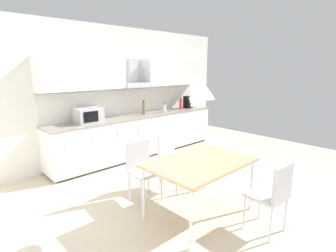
% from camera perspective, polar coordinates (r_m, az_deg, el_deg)
% --- Properties ---
extents(ground_plane, '(8.73, 7.70, 0.02)m').
position_cam_1_polar(ground_plane, '(3.98, 4.93, -16.41)').
color(ground_plane, beige).
extents(wall_back, '(6.98, 0.10, 2.76)m').
position_cam_1_polar(wall_back, '(5.60, -15.22, 6.64)').
color(wall_back, silver).
rests_on(wall_back, ground_plane).
extents(kitchen_counter, '(4.05, 0.66, 0.90)m').
position_cam_1_polar(kitchen_counter, '(5.87, -6.18, -1.93)').
color(kitchen_counter, '#333333').
rests_on(kitchen_counter, ground_plane).
extents(backsplash_tile, '(4.03, 0.02, 0.55)m').
position_cam_1_polar(backsplash_tile, '(5.98, -8.11, 5.34)').
color(backsplash_tile, silver).
rests_on(backsplash_tile, kitchen_counter).
extents(upper_wall_cabinets, '(4.03, 0.40, 0.60)m').
position_cam_1_polar(upper_wall_cabinets, '(5.81, -7.39, 11.28)').
color(upper_wall_cabinets, silver).
extents(microwave, '(0.48, 0.35, 0.28)m').
position_cam_1_polar(microwave, '(5.14, -16.88, 2.25)').
color(microwave, '#ADADB2').
rests_on(microwave, kitchen_counter).
extents(coffee_maker, '(0.18, 0.19, 0.30)m').
position_cam_1_polar(coffee_maker, '(6.82, 4.22, 5.23)').
color(coffee_maker, black).
rests_on(coffee_maker, kitchen_counter).
extents(bottle_white, '(0.07, 0.07, 0.21)m').
position_cam_1_polar(bottle_white, '(6.17, -0.75, 3.93)').
color(bottle_white, white).
rests_on(bottle_white, kitchen_counter).
extents(bottle_red, '(0.07, 0.07, 0.30)m').
position_cam_1_polar(bottle_red, '(6.57, 2.77, 4.80)').
color(bottle_red, red).
rests_on(bottle_red, kitchen_counter).
extents(bottle_brown, '(0.08, 0.08, 0.32)m').
position_cam_1_polar(bottle_brown, '(5.86, -5.31, 3.88)').
color(bottle_brown, brown).
rests_on(bottle_brown, kitchen_counter).
extents(dining_table, '(1.34, 0.93, 0.75)m').
position_cam_1_polar(dining_table, '(3.42, 6.97, -8.31)').
color(dining_table, tan).
rests_on(dining_table, ground_plane).
extents(chair_near_right, '(0.42, 0.42, 0.87)m').
position_cam_1_polar(chair_near_right, '(3.31, 21.93, -13.07)').
color(chair_near_right, '#B2B2B7').
rests_on(chair_near_right, ground_plane).
extents(chair_far_right, '(0.44, 0.44, 0.87)m').
position_cam_1_polar(chair_far_right, '(4.22, 0.65, -6.57)').
color(chair_far_right, '#B2B2B7').
rests_on(chair_far_right, ground_plane).
extents(chair_far_left, '(0.43, 0.43, 0.87)m').
position_cam_1_polar(chair_far_left, '(3.86, -5.72, -8.47)').
color(chair_far_left, '#B2B2B7').
rests_on(chair_far_left, ground_plane).
extents(pendant_lamp, '(0.32, 0.32, 0.22)m').
position_cam_1_polar(pendant_lamp, '(3.21, 7.42, 7.85)').
color(pendant_lamp, silver).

